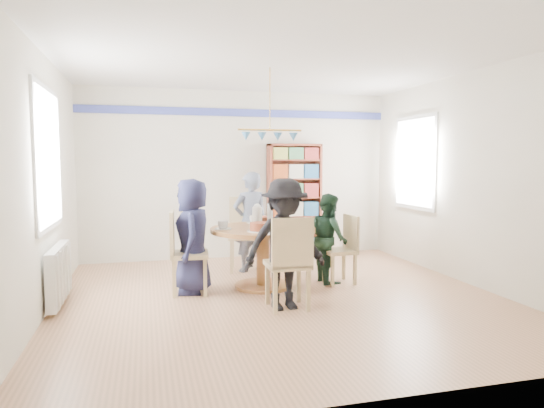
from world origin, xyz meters
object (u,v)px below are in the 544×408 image
object	(u,v)px
chair_left	(182,248)
chair_near	(290,259)
radiator	(59,274)
person_near	(284,244)
chair_far	(245,230)
dining_table	(263,243)
person_far	(250,222)
person_left	(192,236)
person_right	(329,238)
bookshelf	(294,201)
chair_right	(344,246)

from	to	relation	value
chair_left	chair_near	xyz separation A→B (m)	(1.04, -0.95, 0.00)
radiator	person_near	size ratio (longest dim) A/B	0.72
radiator	chair_far	world-z (taller)	chair_far
dining_table	chair_near	xyz separation A→B (m)	(0.05, -0.99, -0.01)
dining_table	chair_left	bearing A→B (deg)	-177.50
dining_table	person_far	world-z (taller)	person_far
chair_left	chair_far	xyz separation A→B (m)	(0.98, 1.09, 0.04)
chair_near	person_left	bearing A→B (deg)	133.16
chair_far	person_near	size ratio (longest dim) A/B	0.76
dining_table	person_far	xyz separation A→B (m)	(0.04, 0.91, 0.15)
chair_near	person_right	bearing A→B (deg)	50.77
chair_far	person_right	size ratio (longest dim) A/B	0.91
person_right	person_far	size ratio (longest dim) A/B	0.81
person_right	bookshelf	xyz separation A→B (m)	(0.08, 1.79, 0.33)
dining_table	bookshelf	xyz separation A→B (m)	(0.98, 1.84, 0.36)
bookshelf	person_left	bearing A→B (deg)	-134.85
chair_left	chair_near	bearing A→B (deg)	-42.36
radiator	chair_near	world-z (taller)	chair_near
radiator	person_far	size ratio (longest dim) A/B	0.70
radiator	dining_table	xyz separation A→B (m)	(2.32, 0.20, 0.21)
radiator	chair_near	bearing A→B (deg)	-18.44
chair_left	chair_right	bearing A→B (deg)	0.16
chair_far	person_left	bearing A→B (deg)	-128.81
person_near	bookshelf	distance (m)	2.94
chair_right	bookshelf	distance (m)	1.93
dining_table	person_right	size ratio (longest dim) A/B	1.12
person_near	chair_right	bearing A→B (deg)	34.08
chair_left	person_left	size ratio (longest dim) A/B	0.72
chair_left	person_far	size ratio (longest dim) A/B	0.69
chair_left	chair_far	distance (m)	1.47
chair_right	bookshelf	xyz separation A→B (m)	(-0.09, 1.88, 0.43)
person_far	person_near	distance (m)	1.83
dining_table	bookshelf	distance (m)	2.12
chair_near	person_near	distance (m)	0.17
dining_table	radiator	bearing A→B (deg)	-175.11
chair_left	chair_near	world-z (taller)	chair_near
chair_far	person_left	world-z (taller)	person_left
chair_left	person_right	size ratio (longest dim) A/B	0.85
chair_far	chair_near	world-z (taller)	chair_far
chair_left	person_left	xyz separation A→B (m)	(0.12, 0.03, 0.14)
chair_right	person_right	bearing A→B (deg)	152.94
radiator	chair_near	xyz separation A→B (m)	(2.37, -0.79, 0.20)
radiator	chair_far	bearing A→B (deg)	28.36
dining_table	bookshelf	world-z (taller)	bookshelf
person_right	bookshelf	distance (m)	1.82
person_left	bookshelf	world-z (taller)	bookshelf
person_far	chair_right	bearing A→B (deg)	125.77
chair_right	person_left	world-z (taller)	person_left
person_left	person_near	world-z (taller)	person_near
dining_table	chair_left	xyz separation A→B (m)	(-0.99, -0.04, -0.01)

